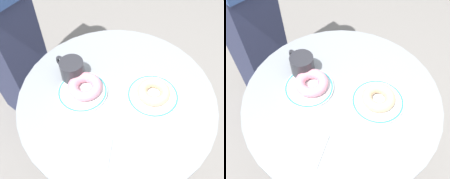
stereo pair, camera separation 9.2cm
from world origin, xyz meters
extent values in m
cube|color=gray|center=(0.00, 0.00, -0.01)|extent=(7.00, 7.00, 0.02)
cylinder|color=gray|center=(0.00, 0.00, 0.72)|extent=(0.72, 0.72, 0.02)
cylinder|color=gray|center=(0.00, 0.00, 0.37)|extent=(0.06, 0.06, 0.68)
cylinder|color=gray|center=(0.00, 0.00, 0.01)|extent=(0.40, 0.40, 0.03)
cylinder|color=white|center=(-0.13, -0.01, 0.73)|extent=(0.18, 0.18, 0.01)
torus|color=teal|center=(-0.13, -0.01, 0.73)|extent=(0.18, 0.18, 0.01)
cylinder|color=white|center=(0.13, 0.03, 0.73)|extent=(0.19, 0.19, 0.01)
torus|color=teal|center=(0.13, 0.03, 0.73)|extent=(0.18, 0.18, 0.01)
torus|color=pink|center=(-0.12, -0.01, 0.76)|extent=(0.17, 0.17, 0.04)
torus|color=#E0B789|center=(0.13, 0.03, 0.75)|extent=(0.15, 0.15, 0.04)
cube|color=white|center=(-0.03, -0.22, 0.73)|extent=(0.12, 0.12, 0.01)
cylinder|color=#28282D|center=(-0.18, 0.05, 0.77)|extent=(0.09, 0.09, 0.09)
torus|color=#28282D|center=(-0.23, 0.07, 0.77)|extent=(0.07, 0.04, 0.07)
cube|color=#2D3351|center=(-0.63, 0.28, 0.45)|extent=(0.39, 0.33, 0.90)
camera|label=1|loc=(0.10, -0.51, 1.48)|focal=40.33mm
camera|label=2|loc=(0.19, -0.48, 1.48)|focal=40.33mm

